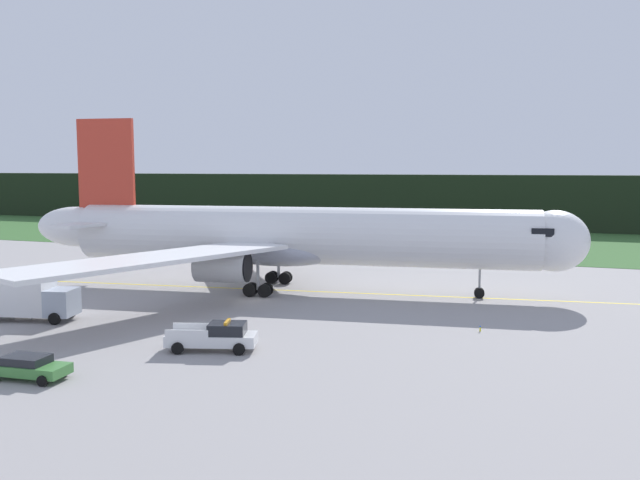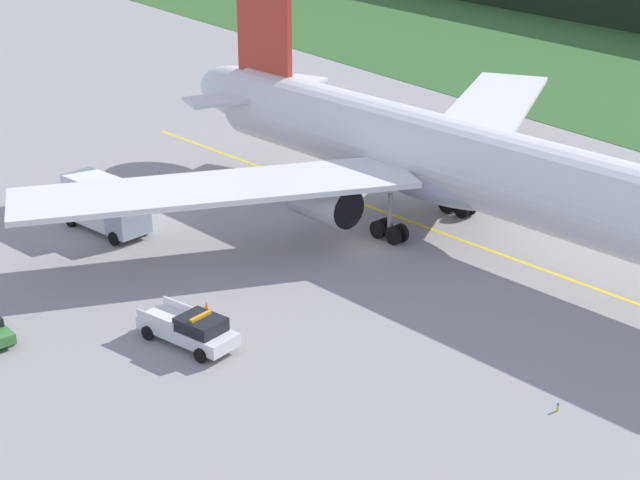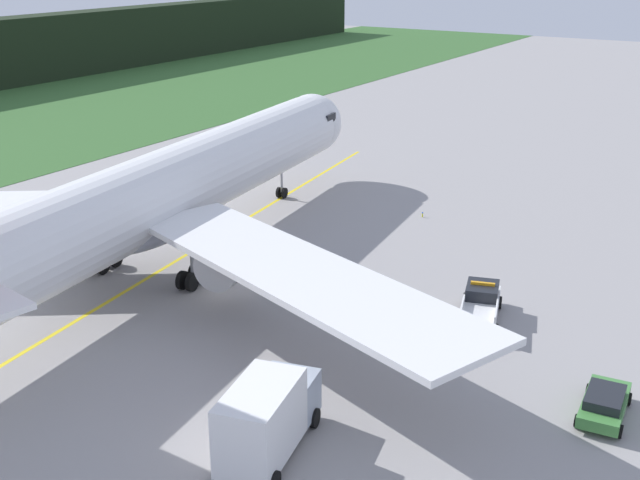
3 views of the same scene
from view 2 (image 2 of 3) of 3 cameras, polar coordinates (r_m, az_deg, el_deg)
ground at (r=61.34m, az=2.44°, el=-0.54°), size 320.00×320.00×0.00m
taxiway_centerline_main at (r=63.39m, az=8.30°, el=0.03°), size 67.84×9.35×0.01m
airliner at (r=62.12m, az=7.97°, el=4.57°), size 52.69×50.49×16.22m
ops_pickup_truck at (r=50.07m, az=-7.67°, el=-5.23°), size 5.98×3.52×1.94m
catering_truck at (r=65.18m, az=-12.67°, el=2.08°), size 6.83×3.85×3.66m
apron_cone at (r=53.51m, az=-6.73°, el=-3.95°), size 0.53×0.53×0.67m
taxiway_edge_light_east at (r=45.84m, az=13.89°, el=-9.55°), size 0.12×0.12×0.42m
taxiway_edge_light_west at (r=75.45m, az=-9.49°, el=3.88°), size 0.12×0.12×0.44m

